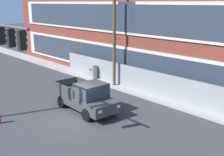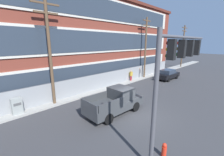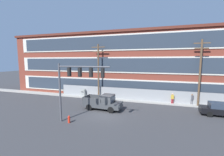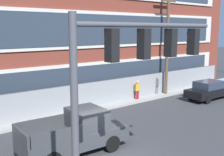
{
  "view_description": "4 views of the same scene",
  "coord_description": "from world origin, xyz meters",
  "px_view_note": "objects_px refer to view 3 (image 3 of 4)",
  "views": [
    {
      "loc": [
        13.24,
        -8.99,
        7.01
      ],
      "look_at": [
        -0.02,
        3.17,
        2.14
      ],
      "focal_mm": 45.0,
      "sensor_mm": 36.0,
      "label": 1
    },
    {
      "loc": [
        -9.14,
        -6.12,
        5.63
      ],
      "look_at": [
        2.35,
        5.08,
        1.8
      ],
      "focal_mm": 24.0,
      "sensor_mm": 36.0,
      "label": 2
    },
    {
      "loc": [
        6.02,
        -16.44,
        6.47
      ],
      "look_at": [
        -0.7,
        5.02,
        3.83
      ],
      "focal_mm": 24.0,
      "sensor_mm": 36.0,
      "label": 3
    },
    {
      "loc": [
        -7.29,
        -9.28,
        5.74
      ],
      "look_at": [
        1.77,
        2.11,
        3.22
      ],
      "focal_mm": 45.0,
      "sensor_mm": 36.0,
      "label": 4
    }
  ],
  "objects_px": {
    "electrical_cabinet": "(83,93)",
    "pedestrian_by_fence": "(172,98)",
    "pedestrian_near_cabinet": "(192,99)",
    "fire_hydrant": "(69,119)",
    "traffic_signal_mast": "(76,79)",
    "utility_pole_near_corner": "(98,69)",
    "pickup_truck_dark_grey": "(103,102)",
    "utility_pole_midblock": "(200,71)",
    "sedan_black": "(221,109)"
  },
  "relations": [
    {
      "from": "utility_pole_midblock",
      "to": "sedan_black",
      "type": "bearing_deg",
      "value": -61.52
    },
    {
      "from": "sedan_black",
      "to": "utility_pole_near_corner",
      "type": "xyz_separation_m",
      "value": [
        -16.76,
        3.21,
        4.22
      ]
    },
    {
      "from": "sedan_black",
      "to": "utility_pole_near_corner",
      "type": "height_order",
      "value": "utility_pole_near_corner"
    },
    {
      "from": "pedestrian_by_fence",
      "to": "pickup_truck_dark_grey",
      "type": "bearing_deg",
      "value": -149.71
    },
    {
      "from": "sedan_black",
      "to": "pedestrian_by_fence",
      "type": "bearing_deg",
      "value": 146.99
    },
    {
      "from": "sedan_black",
      "to": "electrical_cabinet",
      "type": "relative_size",
      "value": 3.17
    },
    {
      "from": "pickup_truck_dark_grey",
      "to": "fire_hydrant",
      "type": "height_order",
      "value": "pickup_truck_dark_grey"
    },
    {
      "from": "fire_hydrant",
      "to": "traffic_signal_mast",
      "type": "bearing_deg",
      "value": 9.63
    },
    {
      "from": "utility_pole_near_corner",
      "to": "utility_pole_midblock",
      "type": "xyz_separation_m",
      "value": [
        15.04,
        -0.03,
        0.02
      ]
    },
    {
      "from": "pickup_truck_dark_grey",
      "to": "electrical_cabinet",
      "type": "distance_m",
      "value": 7.73
    },
    {
      "from": "traffic_signal_mast",
      "to": "utility_pole_midblock",
      "type": "relative_size",
      "value": 0.66
    },
    {
      "from": "sedan_black",
      "to": "fire_hydrant",
      "type": "height_order",
      "value": "sedan_black"
    },
    {
      "from": "sedan_black",
      "to": "fire_hydrant",
      "type": "xyz_separation_m",
      "value": [
        -15.89,
        -6.99,
        -0.42
      ]
    },
    {
      "from": "pedestrian_near_cabinet",
      "to": "traffic_signal_mast",
      "type": "bearing_deg",
      "value": -140.22
    },
    {
      "from": "fire_hydrant",
      "to": "utility_pole_near_corner",
      "type": "bearing_deg",
      "value": 94.88
    },
    {
      "from": "traffic_signal_mast",
      "to": "pedestrian_near_cabinet",
      "type": "bearing_deg",
      "value": 39.78
    },
    {
      "from": "electrical_cabinet",
      "to": "pedestrian_by_fence",
      "type": "height_order",
      "value": "pedestrian_by_fence"
    },
    {
      "from": "pedestrian_near_cabinet",
      "to": "fire_hydrant",
      "type": "xyz_separation_m",
      "value": [
        -13.48,
        -10.67,
        -0.59
      ]
    },
    {
      "from": "traffic_signal_mast",
      "to": "sedan_black",
      "type": "xyz_separation_m",
      "value": [
        15.07,
        6.85,
        -3.81
      ]
    },
    {
      "from": "utility_pole_near_corner",
      "to": "fire_hydrant",
      "type": "distance_m",
      "value": 11.24
    },
    {
      "from": "sedan_black",
      "to": "fire_hydrant",
      "type": "distance_m",
      "value": 17.37
    },
    {
      "from": "pedestrian_by_fence",
      "to": "fire_hydrant",
      "type": "distance_m",
      "value": 14.94
    },
    {
      "from": "traffic_signal_mast",
      "to": "pedestrian_by_fence",
      "type": "distance_m",
      "value": 14.7
    },
    {
      "from": "electrical_cabinet",
      "to": "pedestrian_by_fence",
      "type": "bearing_deg",
      "value": 0.22
    },
    {
      "from": "sedan_black",
      "to": "pedestrian_by_fence",
      "type": "relative_size",
      "value": 2.71
    },
    {
      "from": "pedestrian_by_fence",
      "to": "traffic_signal_mast",
      "type": "bearing_deg",
      "value": -134.56
    },
    {
      "from": "pedestrian_by_fence",
      "to": "utility_pole_midblock",
      "type": "bearing_deg",
      "value": -1.93
    },
    {
      "from": "pedestrian_near_cabinet",
      "to": "fire_hydrant",
      "type": "relative_size",
      "value": 2.17
    },
    {
      "from": "sedan_black",
      "to": "utility_pole_near_corner",
      "type": "relative_size",
      "value": 0.5
    },
    {
      "from": "pedestrian_near_cabinet",
      "to": "electrical_cabinet",
      "type": "bearing_deg",
      "value": -178.54
    },
    {
      "from": "utility_pole_near_corner",
      "to": "electrical_cabinet",
      "type": "relative_size",
      "value": 6.33
    },
    {
      "from": "electrical_cabinet",
      "to": "sedan_black",
      "type": "bearing_deg",
      "value": -9.32
    },
    {
      "from": "utility_pole_near_corner",
      "to": "traffic_signal_mast",
      "type": "bearing_deg",
      "value": -80.42
    },
    {
      "from": "pedestrian_near_cabinet",
      "to": "fire_hydrant",
      "type": "bearing_deg",
      "value": -141.62
    },
    {
      "from": "utility_pole_near_corner",
      "to": "fire_hydrant",
      "type": "height_order",
      "value": "utility_pole_near_corner"
    },
    {
      "from": "sedan_black",
      "to": "pedestrian_near_cabinet",
      "type": "height_order",
      "value": "pedestrian_near_cabinet"
    },
    {
      "from": "traffic_signal_mast",
      "to": "sedan_black",
      "type": "relative_size",
      "value": 1.35
    },
    {
      "from": "sedan_black",
      "to": "utility_pole_midblock",
      "type": "xyz_separation_m",
      "value": [
        -1.73,
        3.18,
        4.24
      ]
    },
    {
      "from": "pickup_truck_dark_grey",
      "to": "utility_pole_midblock",
      "type": "height_order",
      "value": "utility_pole_midblock"
    },
    {
      "from": "utility_pole_near_corner",
      "to": "pedestrian_by_fence",
      "type": "xyz_separation_m",
      "value": [
        11.69,
        0.09,
        -4.05
      ]
    },
    {
      "from": "sedan_black",
      "to": "pedestrian_by_fence",
      "type": "xyz_separation_m",
      "value": [
        -5.07,
        3.29,
        0.18
      ]
    },
    {
      "from": "utility_pole_near_corner",
      "to": "utility_pole_midblock",
      "type": "bearing_deg",
      "value": -0.1
    },
    {
      "from": "electrical_cabinet",
      "to": "fire_hydrant",
      "type": "bearing_deg",
      "value": -69.39
    },
    {
      "from": "pickup_truck_dark_grey",
      "to": "sedan_black",
      "type": "xyz_separation_m",
      "value": [
        13.98,
        1.91,
        -0.15
      ]
    },
    {
      "from": "utility_pole_near_corner",
      "to": "electrical_cabinet",
      "type": "height_order",
      "value": "utility_pole_near_corner"
    },
    {
      "from": "electrical_cabinet",
      "to": "pedestrian_by_fence",
      "type": "xyz_separation_m",
      "value": [
        14.67,
        0.06,
        0.25
      ]
    },
    {
      "from": "pickup_truck_dark_grey",
      "to": "electrical_cabinet",
      "type": "xyz_separation_m",
      "value": [
        -5.76,
        5.15,
        -0.23
      ]
    },
    {
      "from": "pedestrian_near_cabinet",
      "to": "pickup_truck_dark_grey",
      "type": "bearing_deg",
      "value": -154.21
    },
    {
      "from": "utility_pole_near_corner",
      "to": "pedestrian_near_cabinet",
      "type": "relative_size",
      "value": 5.41
    },
    {
      "from": "pickup_truck_dark_grey",
      "to": "utility_pole_midblock",
      "type": "bearing_deg",
      "value": 22.56
    }
  ]
}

